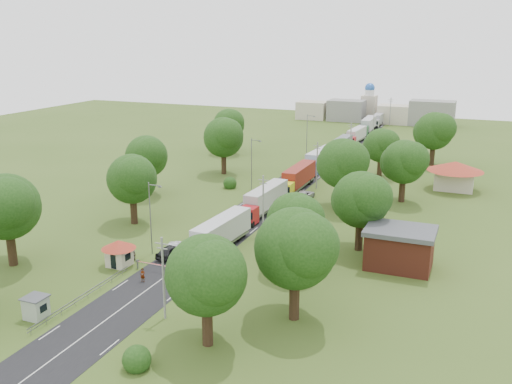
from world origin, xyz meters
The scene contains 49 objects.
ground centered at (0.00, 0.00, 0.00)m, with size 260.00×260.00×0.00m, color #3A521B.
road centered at (0.00, 20.00, 0.00)m, with size 8.00×200.00×0.04m, color black.
boom_barrier centered at (-1.36, -25.00, 0.89)m, with size 9.22×0.35×1.18m.
guard_booth centered at (-7.20, -25.00, 2.16)m, with size 4.40×4.40×3.45m.
kiosk centered at (-7.00, -40.00, 1.23)m, with size 2.30×2.30×2.41m.
guard_rail centered at (-5.00, -35.00, 0.00)m, with size 0.10×17.00×1.70m, color slate, non-canonical shape.
info_sign centered at (5.20, 35.00, 3.00)m, with size 0.12×3.10×4.10m.
pole_0 centered at (5.50, -35.00, 4.68)m, with size 1.60×0.24×9.00m.
pole_1 centered at (5.50, -7.00, 4.68)m, with size 1.60×0.24×9.00m.
pole_2 centered at (5.50, 21.00, 4.68)m, with size 1.60×0.24×9.00m.
pole_3 centered at (5.50, 49.00, 4.68)m, with size 1.60×0.24×9.00m.
pole_4 centered at (5.50, 77.00, 4.68)m, with size 1.60×0.24×9.00m.
pole_5 centered at (5.50, 105.00, 4.68)m, with size 1.60×0.24×9.00m.
lamp_0 centered at (-5.35, -20.00, 5.55)m, with size 2.03×0.22×10.00m.
lamp_1 centered at (-5.35, 15.00, 5.55)m, with size 2.03×0.22×10.00m.
lamp_2 centered at (-5.35, 50.00, 5.55)m, with size 2.03×0.22×10.00m.
tree_0 centered at (11.99, -37.84, 7.22)m, with size 8.80×8.80×11.07m.
tree_1 centered at (17.99, -29.83, 7.85)m, with size 9.60×9.60×12.05m.
tree_2 centered at (13.99, -17.86, 6.60)m, with size 8.00×8.00×10.10m.
tree_3 centered at (19.99, -7.84, 7.22)m, with size 8.80×8.80×11.07m.
tree_4 centered at (12.99, 10.17, 7.85)m, with size 9.60×9.60×12.05m.
tree_5 centered at (21.99, 18.16, 7.22)m, with size 8.80×8.80×11.07m.
tree_6 centered at (14.99, 35.14, 6.60)m, with size 8.00×8.00×10.10m.
tree_7 centered at (23.99, 50.17, 7.85)m, with size 9.60×9.60×12.05m.
tree_9 centered at (-20.01, -29.83, 7.85)m, with size 9.60×9.60×12.05m.
tree_10 centered at (-15.01, -9.84, 7.22)m, with size 8.80×8.80×11.07m.
tree_11 centered at (-22.01, 5.16, 7.22)m, with size 8.80×8.80×11.07m.
tree_12 centered at (-16.01, 25.17, 7.85)m, with size 9.60×9.60×12.05m.
tree_13 centered at (-24.01, 45.16, 7.22)m, with size 8.80×8.80×11.07m.
house_brick centered at (26.00, -12.00, 2.65)m, with size 8.60×6.60×5.20m.
house_cream centered at (30.00, 30.00, 3.64)m, with size 10.08×10.08×5.80m.
distant_town centered at (0.68, 110.00, 3.49)m, with size 52.00×8.00×8.00m.
church centered at (-4.00, 118.00, 5.39)m, with size 5.00×5.00×12.30m.
truck_0 centered at (2.27, -15.45, 2.27)m, with size 3.51×15.53×4.29m.
truck_1 centered at (1.91, 2.57, 2.25)m, with size 3.25×15.32×4.23m.
truck_2 centered at (2.40, 18.69, 2.31)m, with size 2.77×15.72×4.36m.
truck_3 centered at (1.77, 35.95, 2.29)m, with size 3.52×15.66×4.32m.
truck_4 centered at (2.17, 53.43, 2.16)m, with size 2.62×14.66×4.06m.
truck_5 centered at (2.10, 70.47, 2.06)m, with size 3.10×14.03×3.87m.
truck_6 centered at (1.73, 88.68, 2.27)m, with size 3.10×15.50×4.29m.
truck_7 centered at (2.11, 104.10, 2.02)m, with size 2.46×13.72×3.80m.
truck_8 centered at (2.13, 121.73, 2.26)m, with size 2.82×15.36×4.26m.
car_lane_front centered at (-2.53, -20.00, 0.84)m, with size 1.98×4.93×1.68m, color black.
car_lane_mid centered at (-3.00, -18.00, 0.67)m, with size 1.43×4.09×1.35m, color #A8ACB0.
car_lane_rear centered at (-1.00, -11.97, 0.69)m, with size 1.93×4.75×1.38m, color black.
car_verge_near centered at (5.50, 13.24, 0.75)m, with size 2.50×5.42×1.51m, color #B5B5B5.
car_verge_far centered at (8.00, 30.39, 0.68)m, with size 1.61×3.99×1.36m, color #4E5055.
pedestrian_near centered at (-1.68, -28.14, 0.85)m, with size 0.62×0.41×1.70m, color gray.
pedestrian_booth centered at (-6.50, -22.92, 0.82)m, with size 0.79×0.62×1.63m, color gray.
Camera 1 is at (34.60, -81.32, 28.73)m, focal length 40.00 mm.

